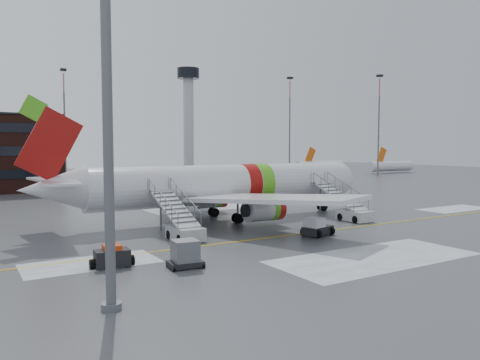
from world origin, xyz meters
TOP-DOWN VIEW (x-y plane):
  - ground at (0.00, 0.00)m, footprint 260.00×260.00m
  - airliner at (-6.89, 8.85)m, footprint 35.03×32.97m
  - airstair_fwd at (3.78, 2.31)m, footprint 2.05×7.70m
  - airstair_aft at (-14.05, 2.31)m, footprint 2.05×7.70m
  - pushback_tug at (-4.25, -2.23)m, footprint 2.86×2.42m
  - uld_container at (-17.44, -5.82)m, footprint 2.13×1.65m
  - baggage_tractor at (-21.12, -3.51)m, footprint 2.63×1.33m
  - light_mast_near at (-23.24, -10.72)m, footprint 1.20×1.20m
  - control_tower at (30.00, 95.00)m, footprint 6.40×6.40m
  - light_mast_far_ne at (42.00, 62.00)m, footprint 1.20×1.20m
  - light_mast_far_n at (-8.00, 78.00)m, footprint 1.20×1.20m
  - light_mast_far_e at (58.00, 48.00)m, footprint 1.20×1.20m
  - distant_aircraft at (62.50, 64.00)m, footprint 35.00×18.00m

SIDE VIEW (x-z plane):
  - ground at x=0.00m, z-range 0.00..0.00m
  - distant_aircraft at x=62.50m, z-range -4.00..4.00m
  - baggage_tractor at x=-21.12m, z-range -0.10..1.24m
  - pushback_tug at x=-4.25m, z-range -0.09..1.40m
  - uld_container at x=-17.44m, z-range -0.05..1.58m
  - airstair_fwd at x=3.78m, z-range -0.68..2.81m
  - airstair_aft at x=-14.05m, z-range -0.68..2.81m
  - airliner at x=-6.89m, z-range -2.17..9.01m
  - light_mast_near at x=-23.24m, z-range 0.44..26.12m
  - light_mast_far_ne at x=42.00m, z-range 1.71..25.96m
  - light_mast_far_n at x=-8.00m, z-range 1.71..25.96m
  - light_mast_far_e at x=58.00m, z-range 1.71..25.96m
  - control_tower at x=30.00m, z-range 3.75..33.75m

